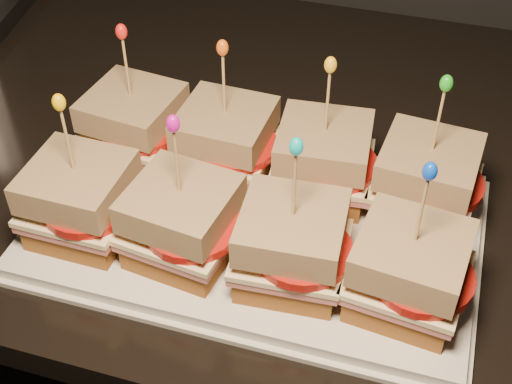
# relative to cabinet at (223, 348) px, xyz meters

# --- Properties ---
(cabinet) EXTENTS (2.36, 0.68, 0.85)m
(cabinet) POSITION_rel_cabinet_xyz_m (0.00, 0.00, 0.00)
(cabinet) COLOR black
(cabinet) RESTS_ON ground
(granite_slab) EXTENTS (2.40, 0.72, 0.03)m
(granite_slab) POSITION_rel_cabinet_xyz_m (0.00, 0.00, 0.44)
(granite_slab) COLOR black
(granite_slab) RESTS_ON cabinet
(platter) EXTENTS (0.44, 0.27, 0.02)m
(platter) POSITION_rel_cabinet_xyz_m (0.11, -0.16, 0.47)
(platter) COLOR silver
(platter) RESTS_ON granite_slab
(platter_rim) EXTENTS (0.45, 0.29, 0.01)m
(platter_rim) POSITION_rel_cabinet_xyz_m (0.11, -0.16, 0.46)
(platter_rim) COLOR silver
(platter_rim) RESTS_ON granite_slab
(sandwich_0_bread_bot) EXTENTS (0.10, 0.10, 0.02)m
(sandwich_0_bread_bot) POSITION_rel_cabinet_xyz_m (-0.05, -0.09, 0.49)
(sandwich_0_bread_bot) COLOR brown
(sandwich_0_bread_bot) RESTS_ON platter
(sandwich_0_ham) EXTENTS (0.11, 0.11, 0.01)m
(sandwich_0_ham) POSITION_rel_cabinet_xyz_m (-0.05, -0.09, 0.51)
(sandwich_0_ham) COLOR #BE5F61
(sandwich_0_ham) RESTS_ON sandwich_0_bread_bot
(sandwich_0_cheese) EXTENTS (0.11, 0.11, 0.01)m
(sandwich_0_cheese) POSITION_rel_cabinet_xyz_m (-0.05, -0.09, 0.51)
(sandwich_0_cheese) COLOR #FFEAB0
(sandwich_0_cheese) RESTS_ON sandwich_0_ham
(sandwich_0_tomato) EXTENTS (0.09, 0.09, 0.01)m
(sandwich_0_tomato) POSITION_rel_cabinet_xyz_m (-0.04, -0.10, 0.52)
(sandwich_0_tomato) COLOR #B1160F
(sandwich_0_tomato) RESTS_ON sandwich_0_cheese
(sandwich_0_bread_top) EXTENTS (0.10, 0.10, 0.03)m
(sandwich_0_bread_top) POSITION_rel_cabinet_xyz_m (-0.05, -0.09, 0.54)
(sandwich_0_bread_top) COLOR #512D0C
(sandwich_0_bread_top) RESTS_ON sandwich_0_tomato
(sandwich_0_pick) EXTENTS (0.00, 0.00, 0.09)m
(sandwich_0_pick) POSITION_rel_cabinet_xyz_m (-0.05, -0.09, 0.59)
(sandwich_0_pick) COLOR tan
(sandwich_0_pick) RESTS_ON sandwich_0_bread_top
(sandwich_0_frill) EXTENTS (0.01, 0.01, 0.02)m
(sandwich_0_frill) POSITION_rel_cabinet_xyz_m (-0.05, -0.09, 0.63)
(sandwich_0_frill) COLOR red
(sandwich_0_frill) RESTS_ON sandwich_0_pick
(sandwich_1_bread_bot) EXTENTS (0.09, 0.09, 0.02)m
(sandwich_1_bread_bot) POSITION_rel_cabinet_xyz_m (0.05, -0.09, 0.49)
(sandwich_1_bread_bot) COLOR brown
(sandwich_1_bread_bot) RESTS_ON platter
(sandwich_1_ham) EXTENTS (0.10, 0.10, 0.01)m
(sandwich_1_ham) POSITION_rel_cabinet_xyz_m (0.05, -0.09, 0.51)
(sandwich_1_ham) COLOR #BE5F61
(sandwich_1_ham) RESTS_ON sandwich_1_bread_bot
(sandwich_1_cheese) EXTENTS (0.10, 0.10, 0.01)m
(sandwich_1_cheese) POSITION_rel_cabinet_xyz_m (0.05, -0.09, 0.51)
(sandwich_1_cheese) COLOR #FFEAB0
(sandwich_1_cheese) RESTS_ON sandwich_1_ham
(sandwich_1_tomato) EXTENTS (0.09, 0.09, 0.01)m
(sandwich_1_tomato) POSITION_rel_cabinet_xyz_m (0.06, -0.10, 0.52)
(sandwich_1_tomato) COLOR #B1160F
(sandwich_1_tomato) RESTS_ON sandwich_1_cheese
(sandwich_1_bread_top) EXTENTS (0.10, 0.10, 0.03)m
(sandwich_1_bread_top) POSITION_rel_cabinet_xyz_m (0.05, -0.09, 0.54)
(sandwich_1_bread_top) COLOR #512D0C
(sandwich_1_bread_top) RESTS_ON sandwich_1_tomato
(sandwich_1_pick) EXTENTS (0.00, 0.00, 0.09)m
(sandwich_1_pick) POSITION_rel_cabinet_xyz_m (0.05, -0.09, 0.59)
(sandwich_1_pick) COLOR tan
(sandwich_1_pick) RESTS_ON sandwich_1_bread_top
(sandwich_1_frill) EXTENTS (0.01, 0.01, 0.02)m
(sandwich_1_frill) POSITION_rel_cabinet_xyz_m (0.05, -0.09, 0.63)
(sandwich_1_frill) COLOR #EA5914
(sandwich_1_frill) RESTS_ON sandwich_1_pick
(sandwich_2_bread_bot) EXTENTS (0.10, 0.10, 0.02)m
(sandwich_2_bread_bot) POSITION_rel_cabinet_xyz_m (0.16, -0.09, 0.49)
(sandwich_2_bread_bot) COLOR brown
(sandwich_2_bread_bot) RESTS_ON platter
(sandwich_2_ham) EXTENTS (0.11, 0.10, 0.01)m
(sandwich_2_ham) POSITION_rel_cabinet_xyz_m (0.16, -0.09, 0.51)
(sandwich_2_ham) COLOR #BE5F61
(sandwich_2_ham) RESTS_ON sandwich_2_bread_bot
(sandwich_2_cheese) EXTENTS (0.11, 0.11, 0.01)m
(sandwich_2_cheese) POSITION_rel_cabinet_xyz_m (0.16, -0.09, 0.51)
(sandwich_2_cheese) COLOR #FFEAB0
(sandwich_2_cheese) RESTS_ON sandwich_2_ham
(sandwich_2_tomato) EXTENTS (0.09, 0.09, 0.01)m
(sandwich_2_tomato) POSITION_rel_cabinet_xyz_m (0.17, -0.10, 0.52)
(sandwich_2_tomato) COLOR #B1160F
(sandwich_2_tomato) RESTS_ON sandwich_2_cheese
(sandwich_2_bread_top) EXTENTS (0.10, 0.10, 0.03)m
(sandwich_2_bread_top) POSITION_rel_cabinet_xyz_m (0.16, -0.09, 0.54)
(sandwich_2_bread_top) COLOR #512D0C
(sandwich_2_bread_top) RESTS_ON sandwich_2_tomato
(sandwich_2_pick) EXTENTS (0.00, 0.00, 0.09)m
(sandwich_2_pick) POSITION_rel_cabinet_xyz_m (0.16, -0.09, 0.59)
(sandwich_2_pick) COLOR tan
(sandwich_2_pick) RESTS_ON sandwich_2_bread_top
(sandwich_2_frill) EXTENTS (0.01, 0.01, 0.02)m
(sandwich_2_frill) POSITION_rel_cabinet_xyz_m (0.16, -0.09, 0.63)
(sandwich_2_frill) COLOR yellow
(sandwich_2_frill) RESTS_ON sandwich_2_pick
(sandwich_3_bread_bot) EXTENTS (0.10, 0.10, 0.02)m
(sandwich_3_bread_bot) POSITION_rel_cabinet_xyz_m (0.26, -0.09, 0.49)
(sandwich_3_bread_bot) COLOR brown
(sandwich_3_bread_bot) RESTS_ON platter
(sandwich_3_ham) EXTENTS (0.11, 0.10, 0.01)m
(sandwich_3_ham) POSITION_rel_cabinet_xyz_m (0.26, -0.09, 0.51)
(sandwich_3_ham) COLOR #BE5F61
(sandwich_3_ham) RESTS_ON sandwich_3_bread_bot
(sandwich_3_cheese) EXTENTS (0.11, 0.11, 0.01)m
(sandwich_3_cheese) POSITION_rel_cabinet_xyz_m (0.26, -0.09, 0.51)
(sandwich_3_cheese) COLOR #FFEAB0
(sandwich_3_cheese) RESTS_ON sandwich_3_ham
(sandwich_3_tomato) EXTENTS (0.09, 0.09, 0.01)m
(sandwich_3_tomato) POSITION_rel_cabinet_xyz_m (0.28, -0.10, 0.52)
(sandwich_3_tomato) COLOR #B1160F
(sandwich_3_tomato) RESTS_ON sandwich_3_cheese
(sandwich_3_bread_top) EXTENTS (0.10, 0.10, 0.03)m
(sandwich_3_bread_top) POSITION_rel_cabinet_xyz_m (0.26, -0.09, 0.54)
(sandwich_3_bread_top) COLOR #512D0C
(sandwich_3_bread_top) RESTS_ON sandwich_3_tomato
(sandwich_3_pick) EXTENTS (0.00, 0.00, 0.09)m
(sandwich_3_pick) POSITION_rel_cabinet_xyz_m (0.26, -0.09, 0.59)
(sandwich_3_pick) COLOR tan
(sandwich_3_pick) RESTS_ON sandwich_3_bread_top
(sandwich_3_frill) EXTENTS (0.01, 0.01, 0.02)m
(sandwich_3_frill) POSITION_rel_cabinet_xyz_m (0.26, -0.09, 0.63)
(sandwich_3_frill) COLOR green
(sandwich_3_frill) RESTS_ON sandwich_3_pick
(sandwich_4_bread_bot) EXTENTS (0.09, 0.09, 0.02)m
(sandwich_4_bread_bot) POSITION_rel_cabinet_xyz_m (-0.05, -0.22, 0.49)
(sandwich_4_bread_bot) COLOR brown
(sandwich_4_bread_bot) RESTS_ON platter
(sandwich_4_ham) EXTENTS (0.10, 0.10, 0.01)m
(sandwich_4_ham) POSITION_rel_cabinet_xyz_m (-0.05, -0.22, 0.51)
(sandwich_4_ham) COLOR #BE5F61
(sandwich_4_ham) RESTS_ON sandwich_4_bread_bot
(sandwich_4_cheese) EXTENTS (0.10, 0.10, 0.01)m
(sandwich_4_cheese) POSITION_rel_cabinet_xyz_m (-0.05, -0.22, 0.51)
(sandwich_4_cheese) COLOR #FFEAB0
(sandwich_4_cheese) RESTS_ON sandwich_4_ham
(sandwich_4_tomato) EXTENTS (0.09, 0.09, 0.01)m
(sandwich_4_tomato) POSITION_rel_cabinet_xyz_m (-0.04, -0.23, 0.52)
(sandwich_4_tomato) COLOR #B1160F
(sandwich_4_tomato) RESTS_ON sandwich_4_cheese
(sandwich_4_bread_top) EXTENTS (0.09, 0.09, 0.03)m
(sandwich_4_bread_top) POSITION_rel_cabinet_xyz_m (-0.05, -0.22, 0.54)
(sandwich_4_bread_top) COLOR #512D0C
(sandwich_4_bread_top) RESTS_ON sandwich_4_tomato
(sandwich_4_pick) EXTENTS (0.00, 0.00, 0.09)m
(sandwich_4_pick) POSITION_rel_cabinet_xyz_m (-0.05, -0.22, 0.59)
(sandwich_4_pick) COLOR tan
(sandwich_4_pick) RESTS_ON sandwich_4_bread_top
(sandwich_4_frill) EXTENTS (0.01, 0.01, 0.02)m
(sandwich_4_frill) POSITION_rel_cabinet_xyz_m (-0.05, -0.22, 0.63)
(sandwich_4_frill) COLOR #FDC105
(sandwich_4_frill) RESTS_ON sandwich_4_pick
(sandwich_5_bread_bot) EXTENTS (0.10, 0.10, 0.02)m
(sandwich_5_bread_bot) POSITION_rel_cabinet_xyz_m (0.05, -0.22, 0.49)
(sandwich_5_bread_bot) COLOR brown
(sandwich_5_bread_bot) RESTS_ON platter
(sandwich_5_ham) EXTENTS (0.11, 0.11, 0.01)m
(sandwich_5_ham) POSITION_rel_cabinet_xyz_m (0.05, -0.22, 0.51)
(sandwich_5_ham) COLOR #BE5F61
(sandwich_5_ham) RESTS_ON sandwich_5_bread_bot
(sandwich_5_cheese) EXTENTS (0.11, 0.11, 0.01)m
(sandwich_5_cheese) POSITION_rel_cabinet_xyz_m (0.05, -0.22, 0.51)
(sandwich_5_cheese) COLOR #FFEAB0
(sandwich_5_cheese) RESTS_ON sandwich_5_ham
(sandwich_5_tomato) EXTENTS (0.09, 0.09, 0.01)m
(sandwich_5_tomato) POSITION_rel_cabinet_xyz_m (0.06, -0.23, 0.52)
(sandwich_5_tomato) COLOR #B1160F
(sandwich_5_tomato) RESTS_ON sandwich_5_cheese
(sandwich_5_bread_top) EXTENTS (0.10, 0.10, 0.03)m
(sandwich_5_bread_top) POSITION_rel_cabinet_xyz_m (0.05, -0.22, 0.54)
(sandwich_5_bread_top) COLOR #512D0C
(sandwich_5_bread_top) RESTS_ON sandwich_5_tomato
(sandwich_5_pick) EXTENTS (0.00, 0.00, 0.09)m
(sandwich_5_pick) POSITION_rel_cabinet_xyz_m (0.05, -0.22, 0.59)
(sandwich_5_pick) COLOR tan
(sandwich_5_pick) RESTS_ON sandwich_5_bread_top
(sandwich_5_frill) EXTENTS (0.01, 0.01, 0.02)m
(sandwich_5_frill) POSITION_rel_cabinet_xyz_m (0.05, -0.22, 0.63)
(sandwich_5_frill) COLOR #CD10A0
(sandwich_5_frill) RESTS_ON sandwich_5_pick
(sandwich_6_bread_bot) EXTENTS (0.10, 0.10, 0.02)m
(sandwich_6_bread_bot) POSITION_rel_cabinet_xyz_m (0.16, -0.22, 0.49)
(sandwich_6_bread_bot) COLOR brown
(sandwich_6_bread_bot) RESTS_ON platter
(sandwich_6_ham) EXTENTS (0.10, 0.10, 0.01)m
(sandwich_6_ham) POSITION_rel_cabinet_xyz_m (0.16, -0.22, 0.51)
(sandwich_6_ham) COLOR #BE5F61
(sandwich_6_ham) RESTS_ON sandwich_6_bread_bot
(sandwich_6_cheese) EXTENTS (0.11, 0.10, 0.01)m
(sandwich_6_cheese) POSITION_rel_cabinet_xyz_m (0.16, -0.22, 0.51)
(sandwich_6_cheese) COLOR #FFEAB0
(sandwich_6_cheese) RESTS_ON sandwich_6_ham
(sandwich_6_tomato) EXTENTS (0.09, 0.09, 0.01)m
(sandwich_6_tomato) POSITION_rel_cabinet_xyz_m (0.17, -0.23, 0.52)
(sandwich_6_tomato) COLOR #B1160F
(sandwich_6_tomato) RESTS_ON sandwich_6_cheese
(sandwich_6_bread_top) EXTENTS (0.10, 0.10, 0.03)m
(sandwich_6_bread_top) POSITION_rel_cabinet_xyz_m (0.16, -0.22, 0.54)
(sandwich_6_bread_top) COLOR #512D0C
(sandwich_6_bread_top) RESTS_ON sandwich_6_tomato
(sandwich_6_pick) EXTENTS (0.00, 0.00, 0.09)m
(sandwich_6_pick) POSITION_rel_cabinet_xyz_m (0.16, -0.22, 0.59)
(sandwich_6_pick) COLOR tan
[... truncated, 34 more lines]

